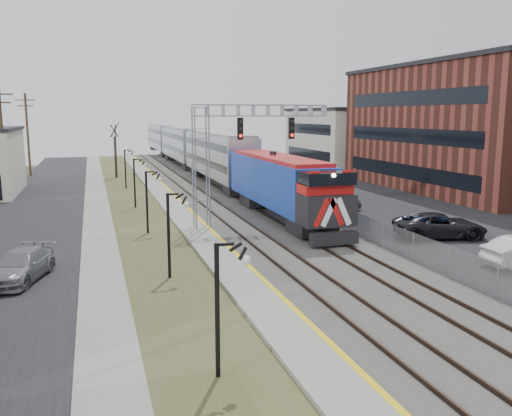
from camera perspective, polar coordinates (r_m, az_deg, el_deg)
name	(u,v)px	position (r m, az deg, el deg)	size (l,w,h in m)	color
street_west	(32,220)	(42.12, -22.47, -1.16)	(7.00, 120.00, 0.04)	black
sidewalk	(98,216)	(41.90, -16.34, -0.83)	(2.00, 120.00, 0.08)	gray
grass_median	(139,214)	(42.02, -12.25, -0.64)	(4.00, 120.00, 0.06)	#424725
platform	(178,211)	(42.33, -8.21, -0.31)	(2.00, 120.00, 0.24)	gray
ballast_bed	(240,208)	(43.35, -1.67, -0.01)	(8.00, 120.00, 0.20)	#595651
parking_lot	(374,202)	(47.88, 12.33, 0.61)	(16.00, 120.00, 0.04)	black
platform_edge	(189,209)	(42.45, -7.04, -0.09)	(0.24, 120.00, 0.01)	gold
track_near	(216,207)	(42.85, -4.25, 0.09)	(1.58, 120.00, 0.15)	#2D2119
track_far	(258,205)	(43.73, 0.23, 0.32)	(1.58, 120.00, 0.15)	#2D2119
train	(192,149)	(72.51, -6.79, 6.14)	(3.00, 85.85, 5.33)	#1437A9
signal_gantry	(227,144)	(35.28, -3.09, 6.71)	(9.00, 1.07, 8.15)	gray
lampposts	(168,235)	(25.32, -9.27, -2.85)	(0.14, 62.14, 4.00)	black
fence	(290,197)	(44.51, 3.56, 1.15)	(0.04, 120.00, 1.60)	gray
bare_trees	(19,177)	(45.73, -23.68, 2.98)	(12.30, 42.30, 5.95)	#382D23
car_lot_c	(440,226)	(34.92, 18.79, -1.82)	(2.54, 5.51, 1.53)	black
car_lot_d	(435,225)	(35.83, 18.32, -1.71)	(1.81, 4.45, 1.29)	navy
car_lot_e	(332,201)	(42.50, 8.04, 0.69)	(1.94, 4.82, 1.64)	slate
car_lot_f	(327,193)	(47.55, 7.48, 1.53)	(1.49, 4.27, 1.41)	#0C3C1F
car_street_b	(20,267)	(26.93, -23.57, -5.68)	(1.91, 4.70, 1.37)	slate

